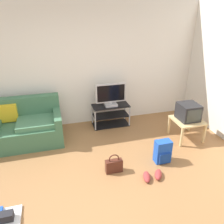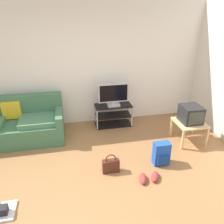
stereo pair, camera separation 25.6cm
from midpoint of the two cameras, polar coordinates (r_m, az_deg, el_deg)
The scene contains 11 objects.
ground_plane at distance 3.57m, azimuth -7.80°, elevation -20.79°, with size 9.00×9.80×0.02m, color olive.
wall_back at distance 5.08m, azimuth -12.78°, elevation 10.99°, with size 9.00×0.10×2.70m, color silver.
couch at distance 4.99m, azimuth -25.71°, elevation -3.88°, with size 2.01×0.85×0.88m.
tv_stand at distance 5.23m, azimuth -1.75°, elevation -0.80°, with size 0.84×0.39×0.50m.
flat_tv at distance 5.01m, azimuth -1.77°, elevation 4.31°, with size 0.68×0.22×0.52m.
side_table at distance 4.86m, azimuth 17.10°, elevation -2.50°, with size 0.58×0.58×0.43m.
crt_tv at distance 4.78m, azimuth 17.34°, elevation 0.02°, with size 0.38×0.41×0.34m.
backpack at distance 4.12m, azimuth 10.97°, elevation -9.87°, with size 0.28×0.24×0.42m.
handbag at distance 3.87m, azimuth -1.46°, elevation -13.41°, with size 0.29×0.11×0.35m.
sneakers_pair at distance 3.84m, azimuth 8.29°, elevation -15.72°, with size 0.41×0.28×0.09m.
floor_tray at distance 3.61m, azimuth -28.50°, elevation -22.60°, with size 0.50×0.35×0.14m.
Camera 1 is at (-0.34, -2.45, 2.54)m, focal length 36.08 mm.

